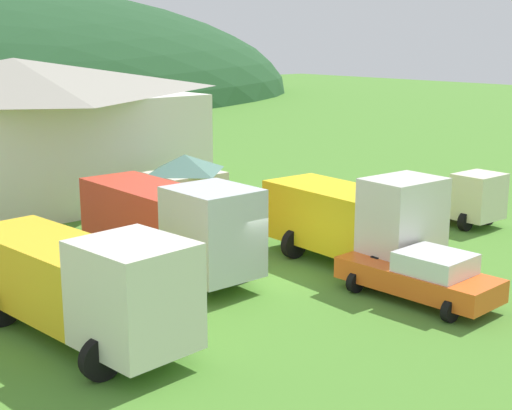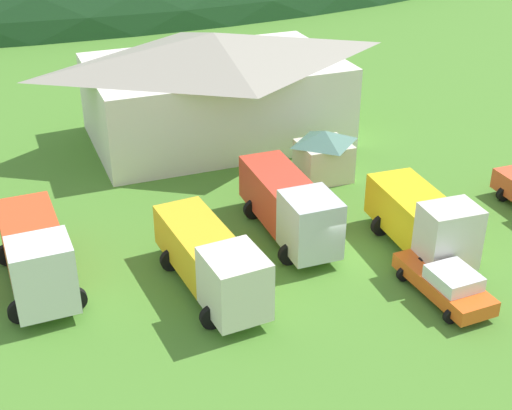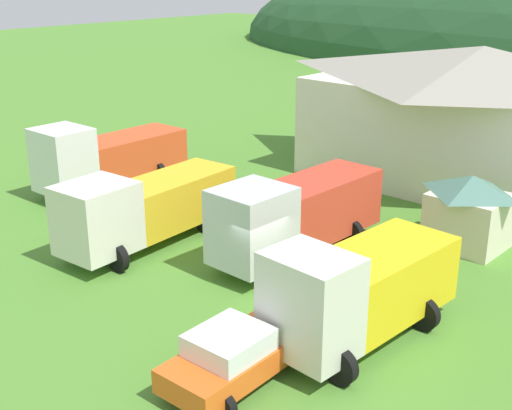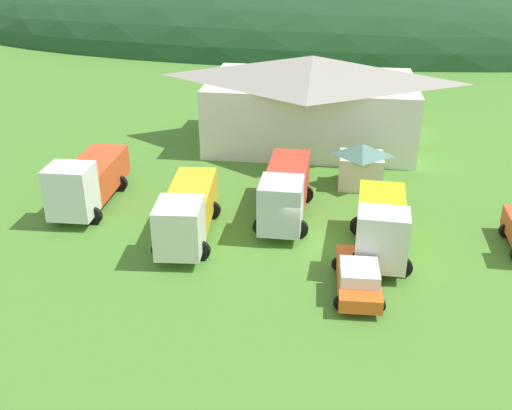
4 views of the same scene
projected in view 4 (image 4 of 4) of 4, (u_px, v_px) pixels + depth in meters
ground_plane at (307, 243)px, 33.09m from camera, size 200.00×200.00×0.00m
forested_hill_backdrop at (334, 31)px, 99.67m from camera, size 130.35×60.00×31.83m
depot_building at (311, 99)px, 46.85m from camera, size 17.34×10.94×7.10m
play_shed_cream at (361, 165)px, 39.73m from camera, size 3.13×2.80×3.05m
heavy_rig_white at (87, 180)px, 36.74m from camera, size 3.48×8.14×3.64m
heavy_rig_striped at (187, 211)px, 32.92m from camera, size 3.57×8.39×3.25m
tow_truck_silver at (285, 191)px, 35.20m from camera, size 3.22×8.11×3.40m
flatbed_truck_yellow at (381, 225)px, 31.27m from camera, size 3.54×7.01×3.53m
service_pickup_orange at (358, 276)px, 28.43m from camera, size 2.56×5.24×1.66m
traffic_light_west at (93, 182)px, 35.29m from camera, size 0.20×0.32×3.60m
traffic_cone_near_pickup at (196, 215)px, 36.34m from camera, size 0.36×0.36×0.45m
traffic_cone_mid_row at (394, 231)px, 34.43m from camera, size 0.36×0.36×0.53m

